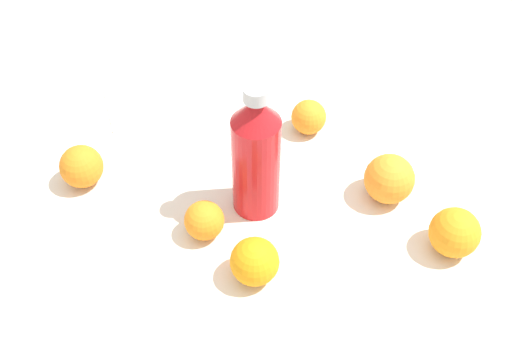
% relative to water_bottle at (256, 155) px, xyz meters
% --- Properties ---
extents(ground_plane, '(2.40, 2.40, 0.00)m').
position_rel_water_bottle_xyz_m(ground_plane, '(-0.01, 0.03, -0.12)').
color(ground_plane, silver).
extents(water_bottle, '(0.08, 0.08, 0.25)m').
position_rel_water_bottle_xyz_m(water_bottle, '(0.00, 0.00, 0.00)').
color(water_bottle, red).
rests_on(water_bottle, ground_plane).
extents(orange_0, '(0.08, 0.08, 0.08)m').
position_rel_water_bottle_xyz_m(orange_0, '(0.03, 0.22, -0.07)').
color(orange_0, orange).
rests_on(orange_0, ground_plane).
extents(orange_1, '(0.08, 0.08, 0.08)m').
position_rel_water_bottle_xyz_m(orange_1, '(0.16, 0.27, -0.08)').
color(orange_1, orange).
rests_on(orange_1, ground_plane).
extents(orange_2, '(0.07, 0.07, 0.07)m').
position_rel_water_bottle_xyz_m(orange_2, '(0.14, -0.03, -0.08)').
color(orange_2, orange).
rests_on(orange_2, ground_plane).
extents(orange_3, '(0.07, 0.07, 0.07)m').
position_rel_water_bottle_xyz_m(orange_3, '(-0.12, -0.27, -0.08)').
color(orange_3, orange).
rests_on(orange_3, ground_plane).
extents(orange_4, '(0.06, 0.06, 0.06)m').
position_rel_water_bottle_xyz_m(orange_4, '(0.04, -0.09, -0.08)').
color(orange_4, orange).
rests_on(orange_4, ground_plane).
extents(orange_5, '(0.06, 0.06, 0.06)m').
position_rel_water_bottle_xyz_m(orange_5, '(-0.15, 0.13, -0.08)').
color(orange_5, orange).
rests_on(orange_5, ground_plane).
extents(folded_napkin, '(0.15, 0.18, 0.01)m').
position_rel_water_bottle_xyz_m(folded_napkin, '(-0.30, -0.14, -0.11)').
color(folded_napkin, white).
rests_on(folded_napkin, ground_plane).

